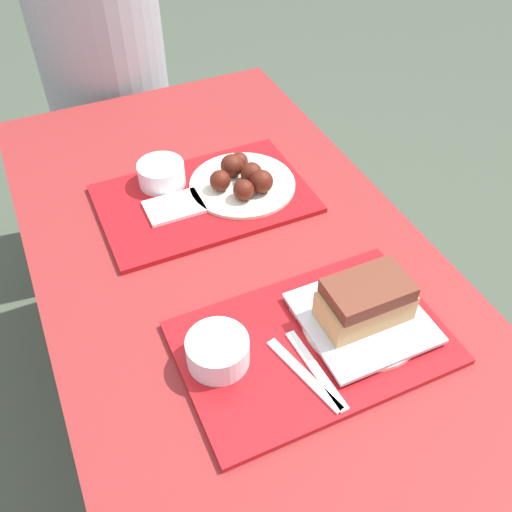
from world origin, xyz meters
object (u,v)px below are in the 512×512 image
at_px(bowl_coleslaw_far, 161,173).
at_px(wings_plate_far, 242,179).
at_px(tray_far, 204,199).
at_px(bowl_coleslaw_near, 218,350).
at_px(person_seated_across, 101,52).
at_px(brisket_sandwich_plate, 364,308).
at_px(tray_near, 313,343).

relative_size(bowl_coleslaw_far, wings_plate_far, 0.44).
distance_m(tray_far, bowl_coleslaw_near, 0.44).
bearing_deg(person_seated_across, wings_plate_far, -79.61).
bearing_deg(brisket_sandwich_plate, tray_far, 106.10).
xyz_separation_m(tray_near, tray_far, (-0.03, 0.44, 0.00)).
height_order(tray_near, bowl_coleslaw_far, bowl_coleslaw_far).
xyz_separation_m(brisket_sandwich_plate, wings_plate_far, (-0.04, 0.44, -0.02)).
distance_m(tray_far, wings_plate_far, 0.09).
bearing_deg(bowl_coleslaw_far, wings_plate_far, -28.42).
distance_m(brisket_sandwich_plate, person_seated_across, 1.20).
bearing_deg(brisket_sandwich_plate, person_seated_across, 98.32).
xyz_separation_m(tray_far, bowl_coleslaw_near, (-0.13, -0.41, 0.03)).
relative_size(bowl_coleslaw_far, person_seated_across, 0.15).
height_order(bowl_coleslaw_far, person_seated_across, person_seated_across).
relative_size(brisket_sandwich_plate, bowl_coleslaw_far, 2.05).
relative_size(tray_near, brisket_sandwich_plate, 2.13).
relative_size(tray_far, person_seated_across, 0.64).
distance_m(bowl_coleslaw_far, wings_plate_far, 0.18).
bearing_deg(tray_far, tray_near, -86.08).
xyz_separation_m(tray_far, bowl_coleslaw_far, (-0.07, 0.08, 0.03)).
xyz_separation_m(brisket_sandwich_plate, person_seated_across, (-0.17, 1.19, -0.01)).
distance_m(bowl_coleslaw_near, wings_plate_far, 0.47).
distance_m(tray_near, person_seated_across, 1.19).
bearing_deg(bowl_coleslaw_near, person_seated_across, 85.75).
bearing_deg(tray_near, bowl_coleslaw_far, 100.55).
height_order(tray_near, person_seated_across, person_seated_across).
xyz_separation_m(tray_far, person_seated_across, (-0.05, 0.74, 0.03)).
xyz_separation_m(tray_far, brisket_sandwich_plate, (0.13, -0.44, 0.04)).
bearing_deg(brisket_sandwich_plate, tray_near, -179.51).
bearing_deg(tray_near, bowl_coleslaw_near, 169.58).
height_order(tray_near, brisket_sandwich_plate, brisket_sandwich_plate).
height_order(tray_near, tray_far, same).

